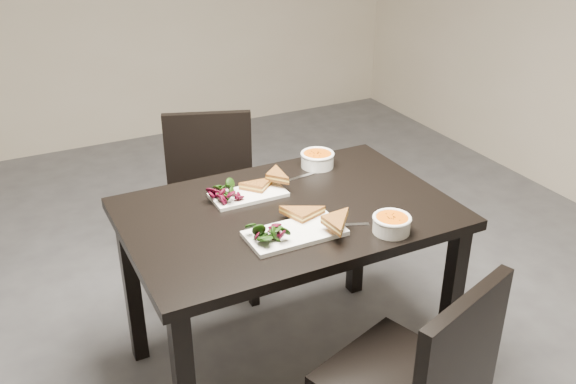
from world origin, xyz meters
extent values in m
plane|color=#47474C|center=(0.00, 0.00, 0.00)|extent=(5.00, 5.00, 0.00)
cube|color=black|center=(0.21, -0.33, 0.73)|extent=(1.20, 0.80, 0.04)
cube|color=black|center=(0.75, -0.67, 0.35)|extent=(0.06, 0.06, 0.71)
cube|color=black|center=(-0.33, 0.01, 0.35)|extent=(0.06, 0.06, 0.71)
cube|color=black|center=(0.75, 0.01, 0.35)|extent=(0.06, 0.06, 0.71)
cube|color=black|center=(0.27, -0.98, 0.43)|extent=(0.53, 0.53, 0.04)
cube|color=black|center=(0.39, -0.75, 0.21)|extent=(0.05, 0.05, 0.41)
cube|color=black|center=(0.33, -1.16, 0.65)|extent=(0.41, 0.17, 0.40)
cube|color=black|center=(0.15, 0.35, 0.43)|extent=(0.54, 0.54, 0.04)
cube|color=black|center=(-0.08, 0.24, 0.21)|extent=(0.05, 0.05, 0.41)
cube|color=black|center=(0.26, 0.12, 0.21)|extent=(0.05, 0.05, 0.41)
cube|color=black|center=(0.04, 0.58, 0.21)|extent=(0.05, 0.05, 0.41)
cube|color=black|center=(0.38, 0.46, 0.21)|extent=(0.05, 0.05, 0.41)
cube|color=black|center=(0.21, 0.53, 0.65)|extent=(0.41, 0.18, 0.40)
cube|color=white|center=(0.14, -0.51, 0.76)|extent=(0.34, 0.17, 0.02)
cylinder|color=white|center=(0.45, -0.64, 0.78)|extent=(0.13, 0.13, 0.05)
cylinder|color=orange|center=(0.45, -0.64, 0.80)|extent=(0.11, 0.11, 0.02)
torus|color=white|center=(0.45, -0.64, 0.80)|extent=(0.14, 0.14, 0.01)
cube|color=silver|center=(0.33, -0.53, 0.75)|extent=(0.17, 0.08, 0.00)
cube|color=white|center=(0.12, -0.17, 0.76)|extent=(0.29, 0.14, 0.01)
cylinder|color=white|center=(0.49, -0.05, 0.78)|extent=(0.14, 0.14, 0.05)
cylinder|color=orange|center=(0.49, -0.05, 0.80)|extent=(0.12, 0.12, 0.02)
torus|color=white|center=(0.49, -0.05, 0.81)|extent=(0.14, 0.14, 0.01)
cube|color=silver|center=(0.35, -0.11, 0.75)|extent=(0.18, 0.04, 0.00)
camera|label=1|loc=(-0.72, -2.17, 1.86)|focal=39.44mm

